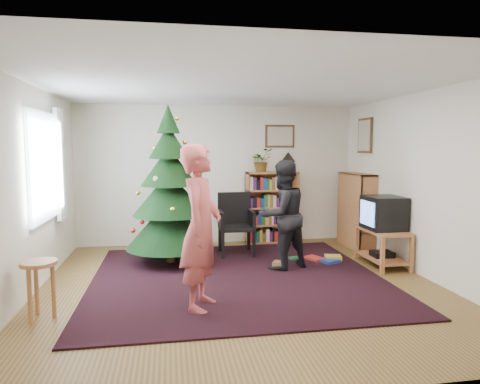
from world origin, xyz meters
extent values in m
plane|color=brown|center=(0.00, 0.00, 0.00)|extent=(5.00, 5.00, 0.00)
plane|color=white|center=(0.00, 0.00, 2.50)|extent=(5.00, 5.00, 0.00)
cube|color=silver|center=(0.00, 2.50, 1.25)|extent=(5.00, 0.02, 2.50)
cube|color=silver|center=(0.00, -2.50, 1.25)|extent=(5.00, 0.02, 2.50)
cube|color=silver|center=(-2.50, 0.00, 1.25)|extent=(0.02, 5.00, 2.50)
cube|color=silver|center=(2.50, 0.00, 1.25)|extent=(0.02, 5.00, 2.50)
cube|color=black|center=(0.00, 0.30, 0.01)|extent=(3.80, 3.60, 0.02)
cube|color=silver|center=(-2.47, 0.60, 1.50)|extent=(0.04, 1.20, 1.40)
cube|color=white|center=(-2.43, 1.30, 1.50)|extent=(0.06, 0.35, 1.60)
cube|color=#4C3319|center=(1.15, 2.48, 1.95)|extent=(0.55, 0.03, 0.42)
cube|color=beige|center=(1.15, 2.48, 1.95)|extent=(0.47, 0.01, 0.34)
cube|color=#4C3319|center=(2.48, 1.75, 1.95)|extent=(0.03, 0.50, 0.60)
cube|color=beige|center=(2.48, 1.75, 1.95)|extent=(0.01, 0.42, 0.52)
cylinder|color=#3F2816|center=(-0.88, 1.19, 0.13)|extent=(0.13, 0.13, 0.25)
cone|color=black|center=(-0.88, 1.19, 0.62)|extent=(1.31, 1.31, 0.74)
cone|color=black|center=(-0.88, 1.19, 1.07)|extent=(1.10, 1.10, 0.65)
cone|color=black|center=(-0.88, 1.19, 1.47)|extent=(0.84, 0.84, 0.58)
cone|color=black|center=(-0.88, 1.19, 1.84)|extent=(0.59, 0.59, 0.51)
cone|color=black|center=(-0.88, 1.19, 2.16)|extent=(0.34, 0.34, 0.42)
cube|color=#A16239|center=(0.98, 2.34, 0.65)|extent=(0.95, 0.30, 1.30)
cube|color=#A16239|center=(0.98, 2.34, 1.29)|extent=(0.95, 0.30, 0.03)
cube|color=#A16239|center=(2.34, 1.72, 0.65)|extent=(0.30, 0.95, 1.30)
cube|color=#A16239|center=(2.34, 1.72, 1.29)|extent=(0.30, 0.95, 0.03)
cube|color=#A16239|center=(2.22, 0.54, 0.53)|extent=(0.49, 0.89, 0.04)
cube|color=#A16239|center=(2.00, 0.13, 0.26)|extent=(0.05, 0.05, 0.51)
cube|color=#A16239|center=(2.44, 0.13, 0.26)|extent=(0.05, 0.05, 0.51)
cube|color=#A16239|center=(2.00, 0.95, 0.26)|extent=(0.05, 0.05, 0.51)
cube|color=#A16239|center=(2.44, 0.95, 0.26)|extent=(0.05, 0.05, 0.51)
cube|color=#A16239|center=(2.22, 0.54, 0.12)|extent=(0.45, 0.85, 0.03)
cube|color=black|center=(2.22, 0.54, 0.17)|extent=(0.30, 0.25, 0.08)
cube|color=black|center=(2.22, 0.54, 0.79)|extent=(0.51, 0.56, 0.49)
cube|color=#5B92F9|center=(1.96, 0.54, 0.79)|extent=(0.01, 0.43, 0.35)
cube|color=black|center=(0.18, 1.52, 0.45)|extent=(0.56, 0.56, 0.05)
cube|color=black|center=(0.18, 1.77, 0.73)|extent=(0.55, 0.06, 0.55)
cube|color=black|center=(-0.06, 1.27, 0.23)|extent=(0.05, 0.05, 0.45)
cube|color=black|center=(0.43, 1.27, 0.23)|extent=(0.05, 0.05, 0.45)
cube|color=black|center=(-0.06, 1.76, 0.23)|extent=(0.05, 0.05, 0.45)
cube|color=black|center=(0.43, 1.76, 0.23)|extent=(0.05, 0.05, 0.45)
cylinder|color=#A16239|center=(-2.20, -0.72, 0.58)|extent=(0.36, 0.36, 0.04)
cylinder|color=#A16239|center=(-2.07, -0.72, 0.28)|extent=(0.04, 0.04, 0.56)
cylinder|color=#A16239|center=(-2.27, -0.61, 0.28)|extent=(0.04, 0.04, 0.56)
cylinder|color=#A16239|center=(-2.27, -0.83, 0.28)|extent=(0.04, 0.04, 0.56)
imported|color=#B44948|center=(-0.55, -0.70, 0.89)|extent=(0.62, 0.75, 1.79)
imported|color=black|center=(0.71, 0.62, 0.78)|extent=(0.93, 0.84, 1.57)
imported|color=gray|center=(0.78, 2.34, 1.51)|extent=(0.47, 0.44, 0.43)
cylinder|color=#A57F33|center=(1.28, 2.34, 1.36)|extent=(0.11, 0.11, 0.11)
sphere|color=#FFD88C|center=(1.28, 2.34, 1.48)|extent=(0.11, 0.11, 0.11)
cone|color=black|center=(1.28, 2.34, 1.57)|extent=(0.27, 0.27, 0.18)
cube|color=#A51E19|center=(1.32, 0.98, 0.04)|extent=(0.20, 0.20, 0.08)
cube|color=navy|center=(1.50, 0.76, 0.04)|extent=(0.20, 0.20, 0.08)
cube|color=#1E592D|center=(1.02, 1.04, 0.04)|extent=(0.20, 0.20, 0.08)
cube|color=gold|center=(1.59, 0.88, 0.04)|extent=(0.20, 0.20, 0.08)
cube|color=brown|center=(0.69, 0.71, 0.04)|extent=(0.20, 0.20, 0.08)
camera|label=1|loc=(-0.88, -5.23, 1.75)|focal=32.00mm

